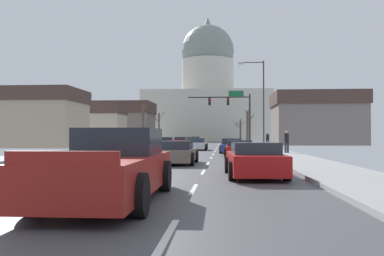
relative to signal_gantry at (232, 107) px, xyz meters
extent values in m
cube|color=#47474C|center=(-5.41, -16.70, -5.13)|extent=(14.00, 180.00, 0.06)
cube|color=yellow|center=(-5.53, -16.70, -5.10)|extent=(0.10, 176.40, 0.00)
cube|color=yellow|center=(-5.29, -16.70, -5.10)|extent=(0.10, 176.40, 0.00)
cube|color=silver|center=(-1.91, -46.00, -5.10)|extent=(0.12, 2.20, 0.00)
cube|color=silver|center=(-1.91, -40.80, -5.10)|extent=(0.12, 2.20, 0.00)
cube|color=silver|center=(-1.91, -35.60, -5.10)|extent=(0.12, 2.20, 0.00)
cube|color=silver|center=(-1.91, -30.40, -5.10)|extent=(0.12, 2.20, 0.00)
cube|color=silver|center=(-1.91, -25.20, -5.10)|extent=(0.12, 2.20, 0.00)
cube|color=silver|center=(-1.91, -20.00, -5.10)|extent=(0.12, 2.20, 0.00)
cube|color=silver|center=(-1.91, -14.80, -5.10)|extent=(0.12, 2.20, 0.00)
cube|color=silver|center=(-1.91, -9.60, -5.10)|extent=(0.12, 2.20, 0.00)
cube|color=silver|center=(-1.91, -4.40, -5.10)|extent=(0.12, 2.20, 0.00)
cube|color=silver|center=(-1.91, 0.80, -5.10)|extent=(0.12, 2.20, 0.00)
cube|color=silver|center=(-1.91, 6.00, -5.10)|extent=(0.12, 2.20, 0.00)
cube|color=silver|center=(-1.91, 11.20, -5.10)|extent=(0.12, 2.20, 0.00)
cube|color=silver|center=(-1.91, 16.40, -5.10)|extent=(0.12, 2.20, 0.00)
cube|color=silver|center=(-1.91, 21.60, -5.10)|extent=(0.12, 2.20, 0.00)
cube|color=silver|center=(-1.91, 26.80, -5.10)|extent=(0.12, 2.20, 0.00)
cube|color=silver|center=(-1.91, 32.00, -5.10)|extent=(0.12, 2.20, 0.00)
cube|color=silver|center=(-1.91, 37.20, -5.10)|extent=(0.12, 2.20, 0.00)
cube|color=silver|center=(-1.91, 42.40, -5.10)|extent=(0.12, 2.20, 0.00)
cube|color=silver|center=(-1.91, 47.60, -5.10)|extent=(0.12, 2.20, 0.00)
cube|color=silver|center=(-8.91, -35.60, -5.10)|extent=(0.12, 2.20, 0.00)
cube|color=silver|center=(-8.91, -30.40, -5.10)|extent=(0.12, 2.20, 0.00)
cube|color=silver|center=(-8.91, -25.20, -5.10)|extent=(0.12, 2.20, 0.00)
cube|color=silver|center=(-8.91, -20.00, -5.10)|extent=(0.12, 2.20, 0.00)
cube|color=silver|center=(-8.91, -14.80, -5.10)|extent=(0.12, 2.20, 0.00)
cube|color=silver|center=(-8.91, -9.60, -5.10)|extent=(0.12, 2.20, 0.00)
cube|color=silver|center=(-8.91, -4.40, -5.10)|extent=(0.12, 2.20, 0.00)
cube|color=silver|center=(-8.91, 0.80, -5.10)|extent=(0.12, 2.20, 0.00)
cube|color=silver|center=(-8.91, 6.00, -5.10)|extent=(0.12, 2.20, 0.00)
cube|color=silver|center=(-8.91, 11.20, -5.10)|extent=(0.12, 2.20, 0.00)
cube|color=silver|center=(-8.91, 16.40, -5.10)|extent=(0.12, 2.20, 0.00)
cube|color=silver|center=(-8.91, 21.60, -5.10)|extent=(0.12, 2.20, 0.00)
cube|color=silver|center=(-8.91, 26.80, -5.10)|extent=(0.12, 2.20, 0.00)
cube|color=silver|center=(-8.91, 32.00, -5.10)|extent=(0.12, 2.20, 0.00)
cube|color=silver|center=(-8.91, 37.20, -5.10)|extent=(0.12, 2.20, 0.00)
cube|color=silver|center=(-8.91, 42.40, -5.10)|extent=(0.12, 2.20, 0.00)
cube|color=silver|center=(-8.91, 47.60, -5.10)|extent=(0.12, 2.20, 0.00)
cube|color=#999999|center=(3.09, -16.70, -5.03)|extent=(3.00, 180.00, 0.14)
cube|color=#999999|center=(-13.91, -16.70, -5.03)|extent=(3.00, 180.00, 0.14)
cylinder|color=#28282D|center=(2.19, 0.01, -1.67)|extent=(0.22, 0.22, 6.59)
cylinder|color=#28282D|center=(-1.71, 0.01, 1.23)|extent=(7.80, 0.16, 0.16)
cube|color=black|center=(-0.54, 0.01, 0.67)|extent=(0.32, 0.28, 0.92)
sphere|color=red|center=(-0.54, -0.15, 0.95)|extent=(0.22, 0.22, 0.22)
sphere|color=#332B05|center=(-0.54, -0.15, 0.67)|extent=(0.22, 0.22, 0.22)
sphere|color=black|center=(-0.54, -0.15, 0.39)|extent=(0.22, 0.22, 0.22)
cube|color=black|center=(-2.88, 0.01, 0.67)|extent=(0.32, 0.28, 0.92)
sphere|color=red|center=(-2.88, -0.15, 0.95)|extent=(0.22, 0.22, 0.22)
sphere|color=#332B05|center=(-2.88, -0.15, 0.67)|extent=(0.22, 0.22, 0.22)
sphere|color=black|center=(-2.88, -0.15, 0.39)|extent=(0.22, 0.22, 0.22)
cube|color=#146033|center=(0.47, 0.03, 1.68)|extent=(1.90, 0.06, 0.70)
cylinder|color=#333338|center=(2.79, -11.77, -0.65)|extent=(0.14, 0.14, 8.62)
cylinder|color=#333338|center=(1.69, -11.77, 3.51)|extent=(2.18, 0.09, 0.09)
cube|color=#B2B2AD|center=(0.60, -11.77, 3.44)|extent=(0.56, 0.24, 0.16)
cube|color=beige|center=(-5.41, 58.67, 1.36)|extent=(32.84, 22.27, 12.92)
cylinder|color=beige|center=(-5.41, 58.67, 12.29)|extent=(14.06, 14.06, 8.94)
sphere|color=gray|center=(-5.41, 58.67, 19.25)|extent=(14.22, 14.22, 14.22)
cone|color=gray|center=(-5.41, 58.67, 27.55)|extent=(1.80, 1.80, 2.40)
cube|color=#B71414|center=(-0.31, -3.57, -4.66)|extent=(1.91, 4.75, 0.56)
cube|color=#232D38|center=(-0.32, -3.87, -4.19)|extent=(1.61, 2.12, 0.39)
cylinder|color=black|center=(-1.13, -2.09, -4.78)|extent=(0.24, 0.65, 0.64)
cylinder|color=black|center=(0.62, -2.15, -4.78)|extent=(0.24, 0.65, 0.64)
cylinder|color=black|center=(-1.23, -5.00, -4.78)|extent=(0.24, 0.65, 0.64)
cylinder|color=black|center=(0.51, -5.06, -4.78)|extent=(0.24, 0.65, 0.64)
cube|color=silver|center=(-3.84, -10.72, -4.64)|extent=(1.94, 4.49, 0.61)
cube|color=#232D38|center=(-3.84, -10.85, -4.12)|extent=(1.69, 2.20, 0.43)
cylinder|color=black|center=(-4.78, -9.33, -4.78)|extent=(0.23, 0.64, 0.64)
cylinder|color=black|center=(-2.88, -9.35, -4.78)|extent=(0.23, 0.64, 0.64)
cylinder|color=black|center=(-4.80, -12.10, -4.78)|extent=(0.23, 0.64, 0.64)
cylinder|color=black|center=(-2.91, -12.12, -4.78)|extent=(0.23, 0.64, 0.64)
cube|color=navy|center=(-0.40, -17.35, -4.65)|extent=(1.94, 4.55, 0.58)
cube|color=#232D38|center=(-0.41, -17.73, -4.12)|extent=(1.65, 2.12, 0.48)
cylinder|color=black|center=(-1.26, -15.93, -4.78)|extent=(0.24, 0.65, 0.64)
cylinder|color=black|center=(0.54, -15.99, -4.78)|extent=(0.24, 0.65, 0.64)
cylinder|color=black|center=(-1.34, -18.71, -4.78)|extent=(0.24, 0.65, 0.64)
cylinder|color=black|center=(0.45, -18.77, -4.78)|extent=(0.24, 0.65, 0.64)
cube|color=#B71414|center=(-0.06, -24.15, -4.64)|extent=(1.81, 4.49, 0.60)
cube|color=#232D38|center=(-0.06, -24.36, -4.15)|extent=(1.59, 2.22, 0.39)
cylinder|color=black|center=(-0.95, -22.76, -4.78)|extent=(0.22, 0.64, 0.64)
cylinder|color=black|center=(0.85, -22.77, -4.78)|extent=(0.22, 0.64, 0.64)
cylinder|color=black|center=(-0.96, -25.54, -4.78)|extent=(0.22, 0.64, 0.64)
cylinder|color=black|center=(0.84, -25.55, -4.78)|extent=(0.22, 0.64, 0.64)
cube|color=#6B6056|center=(-3.52, -30.97, -4.65)|extent=(1.86, 4.31, 0.59)
cube|color=#232D38|center=(-3.52, -31.36, -4.13)|extent=(1.61, 1.99, 0.43)
cylinder|color=black|center=(-4.39, -29.63, -4.78)|extent=(0.23, 0.64, 0.64)
cylinder|color=black|center=(-2.60, -29.65, -4.78)|extent=(0.23, 0.64, 0.64)
cylinder|color=black|center=(-4.43, -32.28, -4.78)|extent=(0.23, 0.64, 0.64)
cylinder|color=black|center=(-2.64, -32.31, -4.78)|extent=(0.23, 0.64, 0.64)
cube|color=#B71414|center=(-0.01, -37.24, -4.61)|extent=(1.94, 4.68, 0.66)
cube|color=#232D38|center=(0.00, -37.53, -4.08)|extent=(1.63, 2.08, 0.39)
cylinder|color=black|center=(-0.95, -35.84, -4.78)|extent=(0.25, 0.65, 0.64)
cylinder|color=black|center=(0.81, -35.77, -4.78)|extent=(0.25, 0.65, 0.64)
cylinder|color=black|center=(-0.83, -38.70, -4.78)|extent=(0.25, 0.65, 0.64)
cylinder|color=black|center=(0.93, -38.63, -4.78)|extent=(0.25, 0.65, 0.64)
cube|color=maroon|center=(-3.59, -43.04, -4.49)|extent=(2.01, 5.81, 0.78)
cube|color=#1E2833|center=(-3.60, -42.23, -3.79)|extent=(1.80, 1.99, 0.63)
cube|color=maroon|center=(-3.55, -45.87, -3.99)|extent=(1.78, 0.12, 0.22)
cylinder|color=black|center=(-4.57, -41.31, -4.70)|extent=(0.29, 0.80, 0.80)
cylinder|color=black|center=(-2.64, -41.29, -4.70)|extent=(0.29, 0.80, 0.80)
cylinder|color=black|center=(-4.53, -44.79, -4.70)|extent=(0.29, 0.80, 0.80)
cylinder|color=black|center=(-2.60, -44.76, -4.70)|extent=(0.29, 0.80, 0.80)
cube|color=#B71414|center=(-7.09, 4.86, -4.61)|extent=(1.90, 4.66, 0.68)
cube|color=#232D38|center=(-7.09, 5.09, -4.05)|extent=(1.61, 2.22, 0.43)
cylinder|color=black|center=(-6.28, 3.40, -4.78)|extent=(0.24, 0.65, 0.64)
cylinder|color=black|center=(-8.01, 3.46, -4.78)|extent=(0.24, 0.65, 0.64)
cylinder|color=black|center=(-6.17, 6.25, -4.78)|extent=(0.24, 0.65, 0.64)
cylinder|color=black|center=(-7.91, 6.31, -4.78)|extent=(0.24, 0.65, 0.64)
cube|color=black|center=(-10.45, 14.29, -4.62)|extent=(2.02, 4.50, 0.64)
cube|color=#232D38|center=(-10.44, 14.44, -4.10)|extent=(1.70, 2.00, 0.40)
cylinder|color=black|center=(-9.57, 12.88, -4.78)|extent=(0.24, 0.65, 0.64)
cylinder|color=black|center=(-11.43, 12.95, -4.78)|extent=(0.24, 0.65, 0.64)
cylinder|color=black|center=(-9.47, 15.63, -4.78)|extent=(0.24, 0.65, 0.64)
cylinder|color=black|center=(-11.33, 15.70, -4.78)|extent=(0.24, 0.65, 0.64)
cube|color=#B71414|center=(-7.23, 22.60, -4.62)|extent=(1.87, 4.28, 0.64)
cube|color=#232D38|center=(-7.22, 22.83, -4.11)|extent=(1.58, 2.05, 0.38)
cylinder|color=black|center=(-6.41, 21.26, -4.78)|extent=(0.24, 0.65, 0.64)
cylinder|color=black|center=(-8.13, 21.32, -4.78)|extent=(0.24, 0.65, 0.64)
cylinder|color=black|center=(-6.32, 23.87, -4.78)|extent=(0.24, 0.65, 0.64)
cylinder|color=black|center=(-8.04, 23.93, -4.78)|extent=(0.24, 0.65, 0.64)
cube|color=#1E7247|center=(-7.03, 34.18, -4.64)|extent=(1.92, 4.53, 0.60)
cube|color=#232D38|center=(-7.03, 34.45, -4.11)|extent=(1.65, 2.24, 0.46)
cylinder|color=black|center=(-6.08, 32.81, -4.78)|extent=(0.23, 0.64, 0.64)
cylinder|color=black|center=(-7.91, 32.77, -4.78)|extent=(0.23, 0.64, 0.64)
cylinder|color=black|center=(-6.14, 35.59, -4.78)|extent=(0.23, 0.64, 0.64)
cylinder|color=black|center=(-7.97, 35.55, -4.78)|extent=(0.23, 0.64, 0.64)
cube|color=slate|center=(-22.17, 31.02, -2.11)|extent=(12.50, 9.98, 5.99)
cube|color=#47332D|center=(-22.17, 31.02, 2.04)|extent=(13.00, 10.38, 2.32)
cube|color=tan|center=(-22.84, -3.27, -2.35)|extent=(8.13, 8.25, 5.51)
cube|color=#47332D|center=(-22.84, -3.27, 1.23)|extent=(8.46, 8.58, 1.66)
cube|color=#B2A38E|center=(-23.36, 16.14, -2.56)|extent=(10.22, 6.57, 5.08)
cube|color=#47332D|center=(-23.36, 16.14, 0.85)|extent=(10.63, 6.83, 1.75)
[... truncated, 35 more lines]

